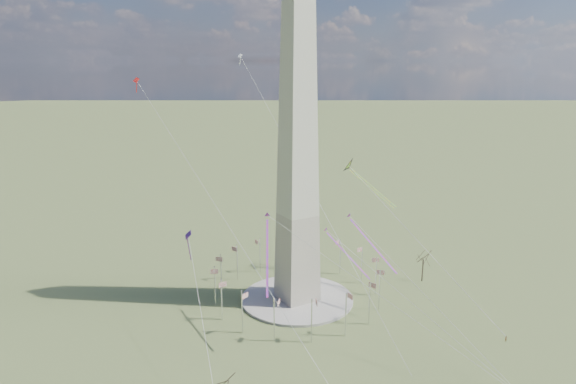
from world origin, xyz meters
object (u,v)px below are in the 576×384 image
kite_delta_black (351,168)px  person_east (506,339)px  washington_monument (298,153)px  tree_near (423,258)px

kite_delta_black → person_east: bearing=64.8°
person_east → washington_monument: bearing=-67.3°
washington_monument → person_east: size_ratio=58.74×
washington_monument → kite_delta_black: 34.25m
tree_near → person_east: tree_near is taller
washington_monument → kite_delta_black: bearing=23.3°
washington_monument → tree_near: (45.25, -9.51, -39.38)m
washington_monument → tree_near: bearing=-11.9°
washington_monument → person_east: 78.03m
person_east → kite_delta_black: size_ratio=0.09×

